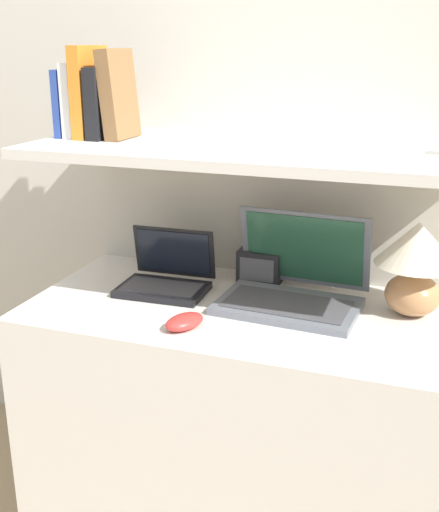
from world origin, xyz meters
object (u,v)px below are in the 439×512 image
at_px(table_lamp, 416,260).
at_px(book_blue, 68,103).
at_px(router_box, 260,266).
at_px(book_brown, 118,94).
at_px(laptop_large, 293,287).
at_px(book_white, 77,100).
at_px(laptop_small, 166,277).
at_px(book_orange, 90,92).
at_px(computer_mouse, 184,322).
at_px(book_black, 105,103).

xyz_separation_m(table_lamp, book_blue, (-1.01, -0.04, 0.39)).
distance_m(router_box, book_brown, 0.66).
height_order(laptop_large, book_white, book_white).
bearing_deg(laptop_small, book_orange, 178.03).
distance_m(laptop_large, router_box, 0.19).
height_order(table_lamp, book_brown, book_brown).
bearing_deg(book_blue, laptop_large, 0.80).
distance_m(table_lamp, book_brown, 0.94).
xyz_separation_m(laptop_small, book_blue, (-0.30, 0.01, 0.50)).
relative_size(book_orange, book_brown, 1.03).
relative_size(table_lamp, computer_mouse, 1.93).
relative_size(laptop_small, computer_mouse, 1.96).
height_order(laptop_small, book_white, book_white).
height_order(computer_mouse, book_black, book_black).
distance_m(laptop_small, book_black, 0.54).
relative_size(laptop_large, router_box, 3.01).
bearing_deg(laptop_large, laptop_small, -177.42).
distance_m(book_white, book_orange, 0.05).
relative_size(laptop_large, computer_mouse, 2.98).
bearing_deg(book_orange, laptop_small, -1.97).
distance_m(book_blue, book_white, 0.03).
xyz_separation_m(router_box, book_white, (-0.52, -0.15, 0.50)).
bearing_deg(laptop_large, book_brown, -178.95).
bearing_deg(book_black, laptop_small, -2.47).
distance_m(laptop_small, book_orange, 0.58).
bearing_deg(book_white, book_blue, 180.00).
bearing_deg(book_black, table_lamp, 2.85).
xyz_separation_m(table_lamp, laptop_small, (-0.71, -0.05, -0.12)).
xyz_separation_m(table_lamp, book_white, (-0.98, -0.04, 0.39)).
xyz_separation_m(book_white, book_brown, (0.13, 0.00, 0.02)).
height_order(book_white, book_orange, book_orange).
xyz_separation_m(table_lamp, router_box, (-0.46, 0.10, -0.11)).
xyz_separation_m(laptop_large, computer_mouse, (-0.23, -0.26, -0.03)).
distance_m(laptop_large, book_black, 0.75).
distance_m(table_lamp, laptop_large, 0.34).
bearing_deg(book_orange, book_blue, 180.00).
height_order(laptop_large, book_black, book_black).
distance_m(computer_mouse, router_box, 0.41).
xyz_separation_m(computer_mouse, book_black, (-0.34, 0.25, 0.53)).
relative_size(computer_mouse, book_brown, 0.54).
relative_size(book_white, book_black, 1.06).
bearing_deg(table_lamp, laptop_small, -175.79).
distance_m(laptop_large, book_brown, 0.74).
distance_m(book_white, book_black, 0.09).
bearing_deg(book_black, book_brown, 0.00).
xyz_separation_m(book_blue, book_orange, (0.07, 0.00, 0.03)).
height_order(laptop_large, computer_mouse, laptop_large).
height_order(book_white, book_brown, book_brown).
xyz_separation_m(laptop_large, book_orange, (-0.62, -0.01, 0.52)).
bearing_deg(router_box, book_brown, -159.25).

